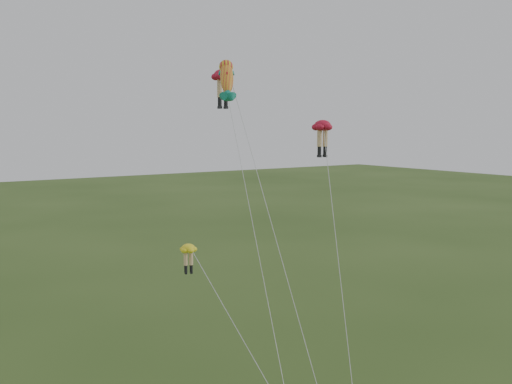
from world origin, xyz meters
TOP-DOWN VIEW (x-y plane):
  - legs_kite_red_high at (1.92, 11.31)m, footprint 4.23×13.14m
  - legs_kite_red_mid at (5.55, 5.40)m, footprint 5.65×9.42m
  - legs_kite_yellow at (-3.58, 5.45)m, footprint 1.93×10.66m
  - fish_kite at (0.16, 7.91)m, footprint 2.03×12.59m

SIDE VIEW (x-z plane):
  - legs_kite_yellow at x=-3.58m, z-range 3.71..12.63m
  - legs_kite_red_mid at x=5.55m, z-range 7.06..22.79m
  - fish_kite at x=0.16m, z-range 8.33..27.94m
  - legs_kite_red_high at x=1.92m, z-range 8.72..27.84m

